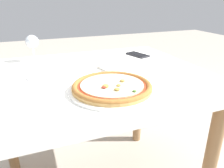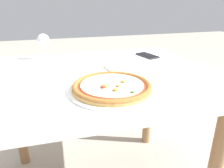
% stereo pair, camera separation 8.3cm
% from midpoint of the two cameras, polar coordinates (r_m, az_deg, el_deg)
% --- Properties ---
extents(dining_table, '(1.10, 0.92, 0.71)m').
position_cam_midpoint_polar(dining_table, '(1.05, -7.38, -2.73)').
color(dining_table, '#997047').
rests_on(dining_table, ground_plane).
extents(pizza_plate, '(0.33, 0.33, 0.04)m').
position_cam_midpoint_polar(pizza_plate, '(0.83, -2.84, -0.88)').
color(pizza_plate, white).
rests_on(pizza_plate, dining_table).
extents(fork, '(0.04, 0.17, 0.00)m').
position_cam_midpoint_polar(fork, '(1.01, -23.01, 0.57)').
color(fork, silver).
rests_on(fork, dining_table).
extents(wine_glass_far_left, '(0.07, 0.07, 0.15)m').
position_cam_midpoint_polar(wine_glass_far_left, '(1.30, -21.89, 9.96)').
color(wine_glass_far_left, silver).
rests_on(wine_glass_far_left, dining_table).
extents(cell_phone, '(0.11, 0.16, 0.01)m').
position_cam_midpoint_polar(cell_phone, '(1.36, 4.95, 7.62)').
color(cell_phone, '#232328').
rests_on(cell_phone, dining_table).
extents(napkin_folded, '(0.17, 0.13, 0.01)m').
position_cam_midpoint_polar(napkin_folded, '(1.11, -1.28, 4.38)').
color(napkin_folded, silver).
rests_on(napkin_folded, dining_table).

